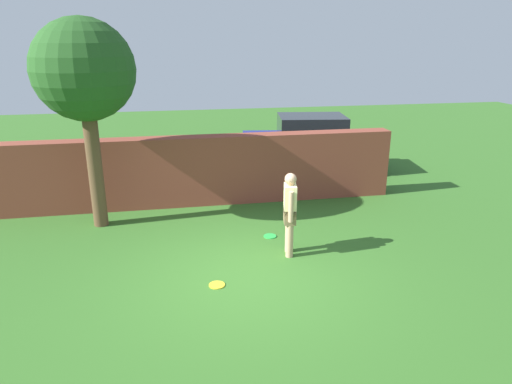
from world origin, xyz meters
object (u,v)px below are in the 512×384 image
object	(u,v)px
tree	(84,73)
person	(290,210)
car	(311,143)
frisbee_yellow	(217,285)
frisbee_green	(270,236)

from	to	relation	value
tree	person	size ratio (longest dim) A/B	2.71
tree	car	distance (m)	7.24
tree	person	world-z (taller)	tree
frisbee_yellow	person	bearing A→B (deg)	32.27
person	frisbee_yellow	size ratio (longest dim) A/B	6.00
car	frisbee_green	world-z (taller)	car
car	frisbee_green	size ratio (longest dim) A/B	16.27
person	frisbee_yellow	bearing A→B (deg)	132.64
frisbee_green	frisbee_yellow	bearing A→B (deg)	-125.88
frisbee_yellow	frisbee_green	distance (m)	2.22
tree	car	bearing A→B (deg)	30.37
frisbee_yellow	frisbee_green	world-z (taller)	same
person	frisbee_green	xyz separation A→B (m)	(-0.19, 0.86, -0.89)
tree	frisbee_green	world-z (taller)	tree
car	frisbee_yellow	distance (m)	7.56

